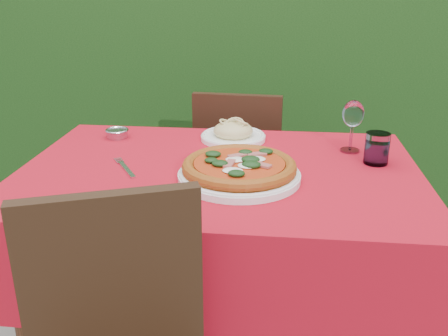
# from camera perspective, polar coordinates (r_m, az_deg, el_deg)

# --- Properties ---
(hedge) EXTENTS (3.20, 0.55, 1.78)m
(hedge) POSITION_cam_1_polar(r_m,az_deg,el_deg) (3.05, 2.97, 13.49)
(hedge) COLOR black
(hedge) RESTS_ON ground
(dining_table) EXTENTS (1.26, 0.86, 0.75)m
(dining_table) POSITION_cam_1_polar(r_m,az_deg,el_deg) (1.64, -0.51, -4.93)
(dining_table) COLOR #442416
(dining_table) RESTS_ON ground
(chair_far) EXTENTS (0.41, 0.41, 0.85)m
(chair_far) POSITION_cam_1_polar(r_m,az_deg,el_deg) (2.32, 1.79, 0.11)
(chair_far) COLOR black
(chair_far) RESTS_ON ground
(pizza_plate) EXTENTS (0.39, 0.39, 0.07)m
(pizza_plate) POSITION_cam_1_polar(r_m,az_deg,el_deg) (1.48, 1.75, -0.15)
(pizza_plate) COLOR white
(pizza_plate) RESTS_ON dining_table
(pasta_plate) EXTENTS (0.24, 0.24, 0.07)m
(pasta_plate) POSITION_cam_1_polar(r_m,az_deg,el_deg) (1.85, 1.06, 3.99)
(pasta_plate) COLOR white
(pasta_plate) RESTS_ON dining_table
(water_glass) EXTENTS (0.08, 0.08, 0.10)m
(water_glass) POSITION_cam_1_polar(r_m,az_deg,el_deg) (1.68, 17.05, 1.99)
(water_glass) COLOR silver
(water_glass) RESTS_ON dining_table
(wine_glass) EXTENTS (0.07, 0.07, 0.18)m
(wine_glass) POSITION_cam_1_polar(r_m,az_deg,el_deg) (1.75, 14.53, 5.78)
(wine_glass) COLOR silver
(wine_glass) RESTS_ON dining_table
(fork) EXTENTS (0.13, 0.19, 0.01)m
(fork) POSITION_cam_1_polar(r_m,az_deg,el_deg) (1.59, -11.06, -0.16)
(fork) COLOR silver
(fork) RESTS_ON dining_table
(steel_ramekin) EXTENTS (0.08, 0.08, 0.03)m
(steel_ramekin) POSITION_cam_1_polar(r_m,az_deg,el_deg) (1.92, -12.11, 3.83)
(steel_ramekin) COLOR #B3B2BA
(steel_ramekin) RESTS_ON dining_table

